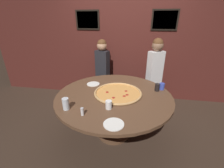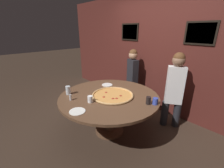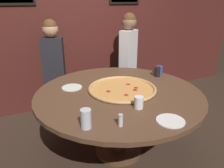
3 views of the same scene
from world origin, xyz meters
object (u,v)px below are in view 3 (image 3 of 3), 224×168
(drink_cup_far_right, at_px, (139,102))
(condiment_shaker, at_px, (121,120))
(drink_cup_near_right, at_px, (159,70))
(dining_table, at_px, (119,102))
(white_plate_far_back, at_px, (72,87))
(white_plate_right_side, at_px, (170,121))
(giant_pizza, at_px, (122,89))
(drink_cup_by_shaker, at_px, (86,119))
(diner_side_left, at_px, (128,55))
(drink_cup_front_edge, at_px, (157,72))
(diner_far_right, at_px, (54,64))

(drink_cup_far_right, relative_size, condiment_shaker, 1.10)
(drink_cup_near_right, bearing_deg, dining_table, -157.66)
(dining_table, bearing_deg, white_plate_far_back, 142.68)
(drink_cup_near_right, relative_size, white_plate_right_side, 0.46)
(giant_pizza, xyz_separation_m, white_plate_right_side, (0.05, -0.72, -0.01))
(drink_cup_by_shaker, distance_m, white_plate_far_back, 0.81)
(diner_side_left, bearing_deg, drink_cup_front_edge, 54.18)
(dining_table, bearing_deg, condiment_shaker, -115.87)
(drink_cup_far_right, relative_size, white_plate_right_side, 0.48)
(drink_cup_by_shaker, xyz_separation_m, drink_cup_far_right, (0.51, 0.10, -0.02))
(white_plate_right_side, bearing_deg, drink_cup_by_shaker, 162.76)
(diner_side_left, bearing_deg, white_plate_far_back, -0.41)
(drink_cup_near_right, relative_size, drink_cup_front_edge, 0.87)
(dining_table, xyz_separation_m, diner_side_left, (0.67, 1.02, 0.20))
(drink_cup_near_right, xyz_separation_m, drink_cup_front_edge, (-0.08, -0.07, 0.01))
(giant_pizza, relative_size, condiment_shaker, 7.37)
(condiment_shaker, distance_m, diner_side_left, 1.86)
(drink_cup_by_shaker, height_order, drink_cup_front_edge, drink_cup_by_shaker)
(diner_side_left, bearing_deg, drink_cup_far_right, 30.73)
(condiment_shaker, height_order, diner_side_left, diner_side_left)
(white_plate_far_back, bearing_deg, drink_cup_near_right, -0.82)
(drink_cup_front_edge, distance_m, diner_side_left, 0.79)
(drink_cup_by_shaker, bearing_deg, dining_table, 43.34)
(drink_cup_front_edge, bearing_deg, drink_cup_near_right, 40.84)
(drink_cup_far_right, xyz_separation_m, diner_side_left, (0.68, 1.40, 0.03))
(drink_cup_by_shaker, xyz_separation_m, condiment_shaker, (0.24, -0.09, -0.03))
(diner_far_right, bearing_deg, drink_cup_near_right, 164.69)
(drink_cup_by_shaker, distance_m, drink_cup_front_edge, 1.37)
(drink_cup_near_right, height_order, white_plate_far_back, drink_cup_near_right)
(drink_cup_front_edge, bearing_deg, drink_cup_by_shaker, -148.23)
(drink_cup_by_shaker, distance_m, diner_far_right, 1.63)
(white_plate_far_back, bearing_deg, white_plate_right_side, -62.82)
(giant_pizza, relative_size, white_plate_far_back, 3.31)
(drink_cup_front_edge, bearing_deg, white_plate_far_back, 175.44)
(drink_cup_near_right, relative_size, diner_far_right, 0.07)
(drink_cup_far_right, relative_size, diner_far_right, 0.08)
(giant_pizza, height_order, drink_cup_front_edge, drink_cup_front_edge)
(drink_cup_by_shaker, distance_m, white_plate_right_side, 0.66)
(drink_cup_far_right, bearing_deg, giant_pizza, 81.82)
(drink_cup_near_right, relative_size, drink_cup_far_right, 0.96)
(drink_cup_front_edge, xyz_separation_m, condiment_shaker, (-0.92, -0.81, -0.01))
(condiment_shaker, bearing_deg, white_plate_right_side, -15.48)
(drink_cup_far_right, bearing_deg, dining_table, 89.13)
(drink_cup_near_right, xyz_separation_m, diner_far_right, (-1.15, 0.84, -0.00))
(condiment_shaker, bearing_deg, drink_cup_near_right, 41.18)
(drink_cup_front_edge, distance_m, white_plate_far_back, 1.05)
(dining_table, distance_m, white_plate_far_back, 0.53)
(white_plate_far_back, distance_m, condiment_shaker, 0.90)
(drink_cup_near_right, bearing_deg, condiment_shaker, -138.82)
(drink_cup_front_edge, relative_size, drink_cup_far_right, 1.11)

